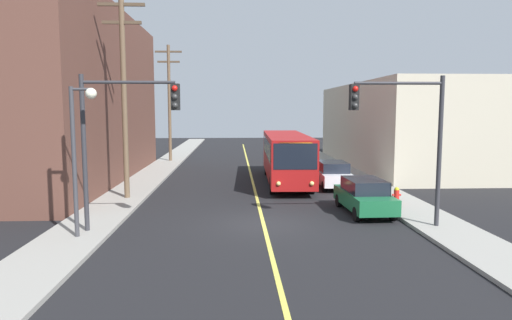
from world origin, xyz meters
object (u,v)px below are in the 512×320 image
fire_hydrant (396,195)px  street_lamp_left (79,140)px  parked_car_green (364,196)px  utility_pole_near (124,87)px  utility_pole_mid (169,98)px  city_bus (286,155)px  traffic_signal_right_corner (403,123)px  parked_car_white (333,174)px  traffic_signal_left_corner (124,123)px

fire_hydrant → street_lamp_left: bearing=-159.1°
parked_car_green → utility_pole_near: utility_pole_near is taller
utility_pole_near → utility_pole_mid: utility_pole_near is taller
city_bus → fire_hydrant: size_ratio=14.54×
utility_pole_mid → parked_car_green: bearing=-61.0°
utility_pole_mid → fire_hydrant: bearing=-55.4°
traffic_signal_right_corner → fire_hydrant: size_ratio=7.14×
traffic_signal_right_corner → parked_car_green: bearing=101.2°
parked_car_white → traffic_signal_left_corner: size_ratio=0.74×
utility_pole_mid → traffic_signal_right_corner: (12.55, -24.57, -1.61)m
city_bus → utility_pole_near: utility_pole_near is taller
city_bus → street_lamp_left: size_ratio=2.22×
traffic_signal_left_corner → parked_car_green: bearing=16.6°
parked_car_white → traffic_signal_left_corner: (-10.30, -10.15, 3.46)m
parked_car_white → street_lamp_left: size_ratio=0.81×
utility_pole_near → fire_hydrant: (13.82, -2.33, -5.40)m
city_bus → parked_car_green: size_ratio=2.74×
parked_car_white → street_lamp_left: 16.32m
parked_car_green → street_lamp_left: (-11.65, -3.88, 2.90)m
utility_pole_near → utility_pole_mid: 17.93m
utility_pole_near → fire_hydrant: size_ratio=12.66×
city_bus → utility_pole_mid: size_ratio=1.16×
city_bus → utility_pole_mid: 16.01m
utility_pole_mid → street_lamp_left: utility_pole_mid is taller
utility_pole_mid → traffic_signal_left_corner: 24.77m
city_bus → parked_car_green: city_bus is taller
parked_car_white → traffic_signal_left_corner: traffic_signal_left_corner is taller
fire_hydrant → parked_car_green: bearing=-146.2°
traffic_signal_left_corner → street_lamp_left: bearing=-149.7°
fire_hydrant → traffic_signal_left_corner: bearing=-160.2°
utility_pole_mid → street_lamp_left: 25.58m
parked_car_white → utility_pole_near: bearing=-163.9°
traffic_signal_right_corner → fire_hydrant: bearing=71.6°
city_bus → utility_pole_near: (-9.17, -5.58, 4.16)m
parked_car_white → utility_pole_near: (-11.86, -3.42, 5.14)m
traffic_signal_left_corner → fire_hydrant: (12.26, 4.40, -3.72)m
utility_pole_mid → traffic_signal_left_corner: (1.73, -24.66, -1.61)m
parked_car_green → utility_pole_near: size_ratio=0.42×
city_bus → fire_hydrant: (4.65, -7.90, -1.23)m
parked_car_green → street_lamp_left: bearing=-161.6°
utility_pole_mid → city_bus: bearing=-52.9°
city_bus → parked_car_green: (2.62, -9.26, -0.98)m
traffic_signal_left_corner → fire_hydrant: size_ratio=7.14×
parked_car_green → traffic_signal_left_corner: traffic_signal_left_corner is taller
utility_pole_mid → fire_hydrant: size_ratio=12.51×
parked_car_green → utility_pole_near: bearing=162.7°
street_lamp_left → traffic_signal_left_corner: bearing=30.3°
traffic_signal_right_corner → fire_hydrant: (1.44, 4.32, -3.72)m
utility_pole_near → utility_pole_mid: size_ratio=1.01×
parked_car_green → fire_hydrant: (2.03, 1.35, -0.26)m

